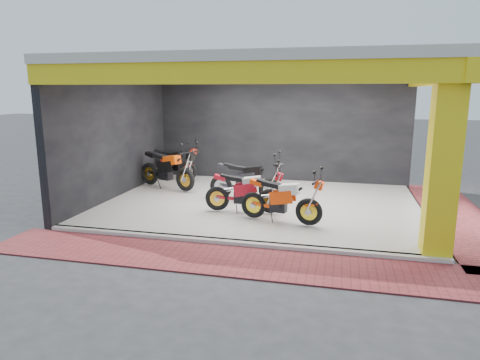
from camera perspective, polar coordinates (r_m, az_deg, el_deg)
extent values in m
plane|color=#2D2D30|center=(9.45, 0.50, -6.56)|extent=(80.00, 80.00, 0.00)
cube|color=silver|center=(11.31, 2.78, -3.20)|extent=(8.00, 6.00, 0.10)
cube|color=beige|center=(10.94, 2.97, 15.05)|extent=(8.40, 6.40, 0.20)
cube|color=black|center=(14.04, 5.21, 6.75)|extent=(8.20, 0.20, 3.50)
cube|color=black|center=(12.41, -16.17, 5.67)|extent=(0.20, 6.20, 3.50)
cube|color=yellow|center=(8.27, 25.48, 2.11)|extent=(0.50, 0.50, 3.50)
cube|color=yellow|center=(8.00, -1.10, 14.10)|extent=(8.40, 0.30, 0.40)
cube|color=yellow|center=(10.93, 24.57, 12.46)|extent=(0.30, 6.40, 0.40)
cube|color=silver|center=(8.50, -1.05, -8.36)|extent=(8.00, 0.20, 0.10)
cube|color=maroon|center=(7.81, -2.50, -10.51)|extent=(9.00, 1.40, 0.03)
cube|color=maroon|center=(11.49, 27.09, -4.47)|extent=(1.40, 7.00, 0.03)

